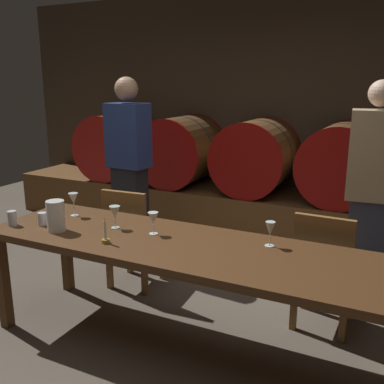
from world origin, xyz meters
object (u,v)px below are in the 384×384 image
object	(u,v)px
wine_barrel_left	(182,151)
wine_barrel_center	(256,156)
cup_left	(12,218)
pitcher	(56,216)
dining_table	(184,254)
guest_right	(371,196)
wine_glass_far_right	(270,229)
wine_glass_center_right	(153,219)
wine_barrel_right	(343,163)
chair_right	(324,266)
wine_glass_far_left	(73,199)
guest_left	(129,170)
cup_right	(42,219)
candle_center	(105,236)
chair_left	(131,233)
wine_barrel_far_left	(119,146)
wine_glass_center_left	(115,213)

from	to	relation	value
wine_barrel_left	wine_barrel_center	bearing A→B (deg)	0.00
cup_left	pitcher	bearing A→B (deg)	7.61
dining_table	guest_right	distance (m)	1.55
wine_barrel_center	wine_glass_far_right	size ratio (longest dim) A/B	5.36
wine_glass_center_right	cup_left	distance (m)	1.03
wine_barrel_right	dining_table	world-z (taller)	wine_barrel_right
pitcher	chair_right	bearing A→B (deg)	25.97
wine_glass_far_left	pitcher	bearing A→B (deg)	-69.18
guest_left	cup_right	world-z (taller)	guest_left
wine_barrel_left	candle_center	xyz separation A→B (m)	(0.79, -2.58, -0.12)
wine_glass_far_right	cup_left	distance (m)	1.80
wine_barrel_right	chair_left	world-z (taller)	wine_barrel_right
wine_barrel_left	chair_right	xyz separation A→B (m)	(2.01, -1.72, -0.43)
chair_left	guest_left	xyz separation A→B (m)	(-0.34, 0.50, 0.43)
wine_barrel_far_left	pitcher	distance (m)	2.83
wine_barrel_left	chair_right	bearing A→B (deg)	-40.60
chair_left	pitcher	size ratio (longest dim) A/B	4.12
wine_barrel_left	wine_barrel_center	xyz separation A→B (m)	(0.94, 0.00, 0.00)
guest_right	cup_right	xyz separation A→B (m)	(-2.07, -1.28, -0.11)
wine_barrel_far_left	cup_left	bearing A→B (deg)	-70.68
guest_left	candle_center	size ratio (longest dim) A/B	10.19
chair_left	cup_left	bearing A→B (deg)	58.29
dining_table	guest_right	world-z (taller)	guest_right
candle_center	cup_left	bearing A→B (deg)	-179.54
wine_barrel_center	guest_left	size ratio (longest dim) A/B	0.48
guest_right	wine_glass_far_right	xyz separation A→B (m)	(-0.50, -0.96, -0.04)
chair_left	wine_glass_far_right	bearing A→B (deg)	158.86
guest_left	pitcher	size ratio (longest dim) A/B	8.34
guest_left	wine_glass_far_right	size ratio (longest dim) A/B	11.17
wine_barrel_far_left	wine_glass_center_left	size ratio (longest dim) A/B	5.37
pitcher	wine_glass_far_right	size ratio (longest dim) A/B	1.34
wine_glass_far_left	cup_right	size ratio (longest dim) A/B	1.92
wine_barrel_right	candle_center	world-z (taller)	wine_barrel_right
wine_glass_far_right	cup_left	size ratio (longest dim) A/B	1.50
wine_barrel_left	chair_left	world-z (taller)	wine_barrel_left
wine_barrel_far_left	wine_glass_center_right	size ratio (longest dim) A/B	5.62
chair_right	wine_glass_center_left	xyz separation A→B (m)	(-1.34, -0.59, 0.37)
dining_table	chair_right	size ratio (longest dim) A/B	3.11
wine_glass_center_left	cup_right	bearing A→B (deg)	-160.56
chair_left	wine_glass_far_right	world-z (taller)	wine_glass_far_right
chair_right	wine_glass_far_right	xyz separation A→B (m)	(-0.27, -0.45, 0.37)
wine_barrel_far_left	wine_glass_center_right	bearing A→B (deg)	-50.45
guest_right	wine_glass_center_left	size ratio (longest dim) A/B	11.04
chair_right	cup_left	size ratio (longest dim) A/B	8.29
wine_barrel_right	wine_glass_far_right	size ratio (longest dim) A/B	5.36
wine_barrel_center	cup_left	distance (m)	2.76
wine_barrel_right	guest_right	size ratio (longest dim) A/B	0.49
guest_left	wine_glass_far_left	size ratio (longest dim) A/B	10.03
guest_right	wine_glass_far_right	world-z (taller)	guest_right
chair_left	wine_glass_far_right	distance (m)	1.43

